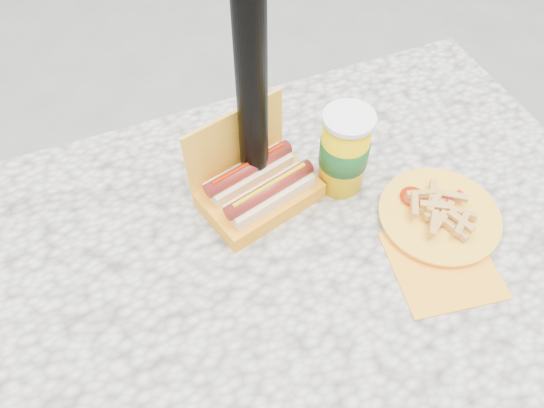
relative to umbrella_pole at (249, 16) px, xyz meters
name	(u,v)px	position (x,y,z in m)	size (l,w,h in m)	color
ground	(283,393)	(0.00, -0.16, -1.10)	(60.00, 60.00, 0.00)	slate
picnic_table	(288,280)	(0.00, -0.16, -0.46)	(1.20, 0.80, 0.75)	beige
umbrella_pole	(249,16)	(0.00, 0.00, 0.00)	(0.05, 0.05, 2.20)	black
hotdog_box	(258,186)	(-0.01, -0.04, -0.31)	(0.23, 0.18, 0.17)	yellow
fries_plate	(439,218)	(0.26, -0.21, -0.34)	(0.25, 0.29, 0.04)	#FFA020
soda_cup	(344,151)	(0.15, -0.06, -0.27)	(0.09, 0.09, 0.17)	#FFC800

